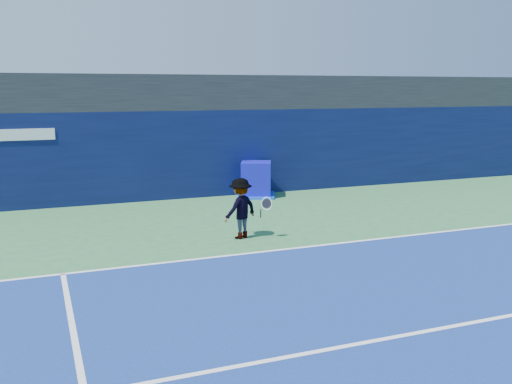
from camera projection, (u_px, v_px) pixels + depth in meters
ground at (352, 291)px, 10.68m from camera, size 80.00×80.00×0.00m
baseline at (286, 249)px, 13.43m from camera, size 24.00×0.10×0.01m
service_line at (419, 333)px, 8.85m from camera, size 24.00×0.10×0.01m
stadium_band at (190, 92)px, 20.57m from camera, size 36.00×3.00×1.20m
back_wall_assembly at (198, 153)px, 20.03m from camera, size 36.00×1.03×3.00m
equipment_cart at (256, 181)px, 19.92m from camera, size 1.67×1.67×1.22m
tennis_player at (241, 208)px, 14.35m from camera, size 1.30×0.93×1.53m
tennis_ball at (239, 204)px, 14.65m from camera, size 0.07×0.07×0.07m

